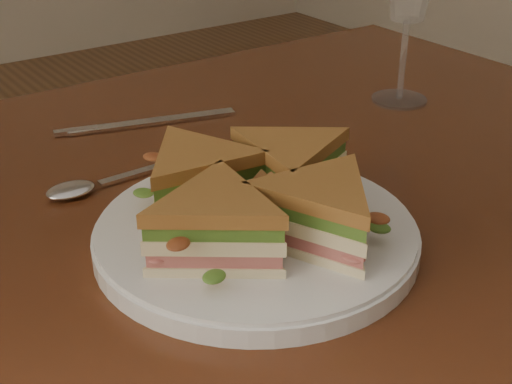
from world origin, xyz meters
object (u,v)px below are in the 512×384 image
knife (141,124)px  table (204,297)px  sandwich_wedges (256,197)px  spoon (93,185)px  plate (256,236)px

knife → table: bearing=-87.5°
table → sandwich_wedges: sandwich_wedges is taller
sandwich_wedges → table: bearing=96.0°
spoon → knife: 0.16m
sandwich_wedges → knife: bearing=81.9°
spoon → plate: bearing=-69.0°
sandwich_wedges → knife: size_ratio=1.27×
plate → sandwich_wedges: bearing=33.7°
spoon → knife: spoon is taller
sandwich_wedges → spoon: (-0.07, 0.18, -0.04)m
table → knife: (0.05, 0.22, 0.10)m
table → plate: plate is taller
plate → sandwich_wedges: sandwich_wedges is taller
table → knife: knife is taller
spoon → table: bearing=-58.2°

